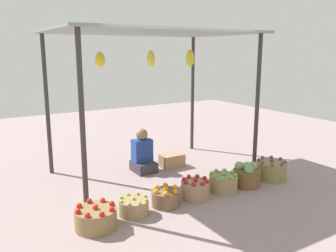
# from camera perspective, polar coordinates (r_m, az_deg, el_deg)

# --- Properties ---
(ground_plane) EXTENTS (14.00, 14.00, 0.00)m
(ground_plane) POSITION_cam_1_polar(r_m,az_deg,el_deg) (6.32, -2.53, -7.59)
(ground_plane) COLOR gray
(market_stall_structure) EXTENTS (3.34, 2.20, 2.44)m
(market_stall_structure) POSITION_cam_1_polar(r_m,az_deg,el_deg) (5.96, -2.73, 13.16)
(market_stall_structure) COLOR #38332D
(market_stall_structure) RESTS_ON ground
(vendor_person) EXTENTS (0.36, 0.44, 0.78)m
(vendor_person) POSITION_cam_1_polar(r_m,az_deg,el_deg) (6.35, -4.11, -4.69)
(vendor_person) COLOR #38323C
(vendor_person) RESTS_ON ground
(basket_red_tomatoes) EXTENTS (0.51, 0.51, 0.31)m
(basket_red_tomatoes) POSITION_cam_1_polar(r_m,az_deg,el_deg) (4.52, -11.58, -14.35)
(basket_red_tomatoes) COLOR olive
(basket_red_tomatoes) RESTS_ON ground
(basket_limes) EXTENTS (0.40, 0.40, 0.25)m
(basket_limes) POSITION_cam_1_polar(r_m,az_deg,el_deg) (4.80, -5.55, -12.86)
(basket_limes) COLOR #9A7E53
(basket_limes) RESTS_ON ground
(basket_oranges) EXTENTS (0.40, 0.40, 0.28)m
(basket_oranges) POSITION_cam_1_polar(r_m,az_deg,el_deg) (5.03, -0.39, -11.45)
(basket_oranges) COLOR brown
(basket_oranges) RESTS_ON ground
(basket_red_apples) EXTENTS (0.42, 0.42, 0.31)m
(basket_red_apples) POSITION_cam_1_polar(r_m,az_deg,el_deg) (5.27, 4.43, -10.13)
(basket_red_apples) COLOR #A4835E
(basket_red_apples) RESTS_ON ground
(basket_green_apples) EXTENTS (0.44, 0.44, 0.31)m
(basket_green_apples) POSITION_cam_1_polar(r_m,az_deg,el_deg) (5.57, 8.91, -9.03)
(basket_green_apples) COLOR #99865C
(basket_green_apples) RESTS_ON ground
(basket_cabbages) EXTENTS (0.43, 0.43, 0.40)m
(basket_cabbages) POSITION_cam_1_polar(r_m,az_deg,el_deg) (5.84, 12.57, -7.80)
(basket_cabbages) COLOR brown
(basket_cabbages) RESTS_ON ground
(basket_purple_onions) EXTENTS (0.50, 0.50, 0.36)m
(basket_purple_onions) POSITION_cam_1_polar(r_m,az_deg,el_deg) (6.24, 16.33, -6.85)
(basket_purple_onions) COLOR olive
(basket_purple_onions) RESTS_ON ground
(wooden_crate_near_vendor) EXTENTS (0.43, 0.27, 0.24)m
(wooden_crate_near_vendor) POSITION_cam_1_polar(r_m,az_deg,el_deg) (6.61, 0.64, -5.60)
(wooden_crate_near_vendor) COLOR tan
(wooden_crate_near_vendor) RESTS_ON ground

